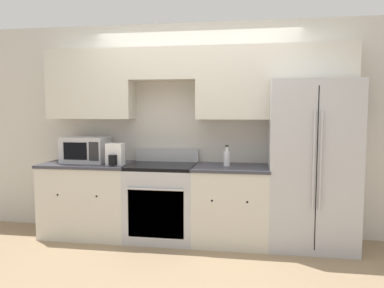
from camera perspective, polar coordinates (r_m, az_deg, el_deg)
The scene contains 9 objects.
ground_plane at distance 4.30m, azimuth -0.68°, elevation -15.77°, with size 12.00×12.00×0.00m, color #937A5B.
wall_back at distance 4.58m, azimuth 0.79°, elevation 5.21°, with size 8.00×0.39×2.60m.
lower_cabinets_left at distance 4.82m, azimuth -15.47°, elevation -8.05°, with size 1.08×0.64×0.90m.
lower_cabinets_right at distance 4.41m, azimuth 5.95°, elevation -9.14°, with size 0.86×0.64×0.90m.
oven_range at distance 4.52m, azimuth -4.58°, elevation -8.70°, with size 0.80×0.65×1.06m.
refrigerator at distance 4.40m, azimuth 17.73°, elevation -2.99°, with size 0.94×0.73×1.86m.
microwave at distance 4.79m, azimuth -15.87°, elevation -0.81°, with size 0.53×0.39×0.32m.
bottle at distance 4.33m, azimuth 5.32°, elevation -2.10°, with size 0.08×0.08×0.24m.
electric_kettle at distance 4.47m, azimuth -11.66°, elevation -1.63°, with size 0.19×0.20×0.25m.
Camera 1 is at (0.68, -3.96, 1.53)m, focal length 35.00 mm.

